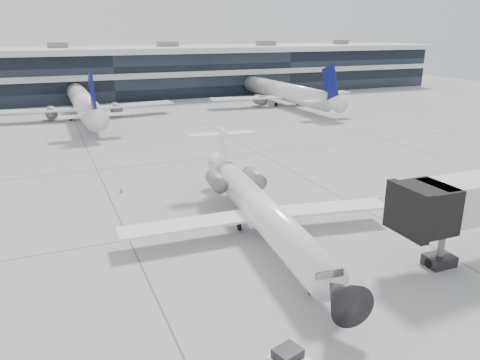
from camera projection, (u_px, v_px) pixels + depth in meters
name	position (u px, v px, depth m)	size (l,w,h in m)	color
ground	(251.00, 220.00, 38.65)	(220.00, 220.00, 0.00)	gray
terminal	(107.00, 75.00, 109.01)	(170.00, 22.00, 10.00)	black
bg_jet_center	(85.00, 118.00, 83.90)	(32.00, 40.00, 9.60)	white
bg_jet_right	(282.00, 104.00, 98.76)	(32.00, 40.00, 9.60)	white
regional_jet	(260.00, 208.00, 35.45)	(21.27, 26.56, 6.13)	white
traffic_cone	(121.00, 190.00, 45.11)	(0.46, 0.46, 0.51)	orange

